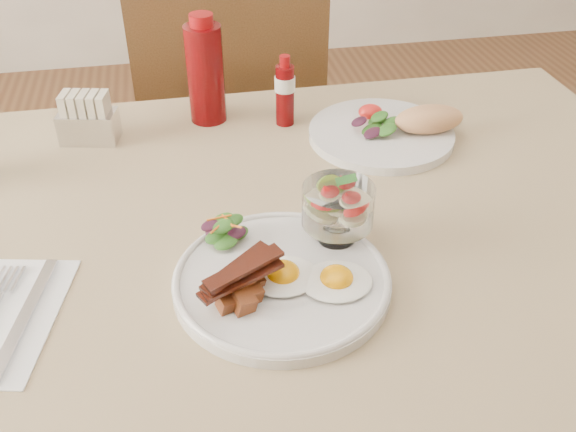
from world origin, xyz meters
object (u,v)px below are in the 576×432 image
fruit_cup (338,206)px  second_plate (393,129)px  ketchup_bottle (205,72)px  main_plate (282,281)px  table (278,265)px  sugar_caddy (88,120)px  chair_far (231,139)px  hot_sauce_bottle (285,92)px

fruit_cup → second_plate: (0.18, 0.28, -0.05)m
second_plate → ketchup_bottle: (-0.31, 0.14, 0.08)m
fruit_cup → main_plate: bearing=-144.0°
table → main_plate: size_ratio=4.75×
ketchup_bottle → sugar_caddy: ketchup_bottle is taller
chair_far → fruit_cup: chair_far is taller
fruit_cup → sugar_caddy: fruit_cup is taller
fruit_cup → ketchup_bottle: (-0.14, 0.42, 0.02)m
fruit_cup → ketchup_bottle: ketchup_bottle is taller
hot_sauce_bottle → sugar_caddy: size_ratio=1.22×
chair_far → main_plate: size_ratio=3.32×
fruit_cup → hot_sauce_bottle: 0.37m
table → ketchup_bottle: size_ratio=6.70×
chair_far → sugar_caddy: chair_far is taller
main_plate → hot_sauce_bottle: hot_sauce_bottle is taller
chair_far → fruit_cup: 0.80m
ketchup_bottle → hot_sauce_bottle: size_ratio=1.51×
table → hot_sauce_bottle: (0.07, 0.29, 0.15)m
table → hot_sauce_bottle: 0.34m
chair_far → sugar_caddy: 0.53m
chair_far → ketchup_bottle: 0.46m
chair_far → second_plate: bearing=-62.0°
chair_far → hot_sauce_bottle: size_ratio=7.10×
chair_far → ketchup_bottle: (-0.07, -0.32, 0.32)m
table → second_plate: second_plate is taller
table → sugar_caddy: bearing=133.4°
fruit_cup → ketchup_bottle: size_ratio=0.49×
ketchup_bottle → hot_sauce_bottle: ketchup_bottle is taller
main_plate → fruit_cup: fruit_cup is taller
chair_far → main_plate: chair_far is taller
fruit_cup → second_plate: bearing=58.0°
main_plate → sugar_caddy: sugar_caddy is taller
second_plate → sugar_caddy: size_ratio=2.57×
sugar_caddy → second_plate: bearing=2.6°
second_plate → sugar_caddy: sugar_caddy is taller
second_plate → sugar_caddy: 0.53m
table → fruit_cup: (0.07, -0.08, 0.16)m
table → chair_far: bearing=90.0°
main_plate → hot_sauce_bottle: (0.09, 0.44, 0.06)m
main_plate → fruit_cup: (0.09, 0.06, 0.06)m
table → chair_far: chair_far is taller
table → hot_sauce_bottle: size_ratio=10.16×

